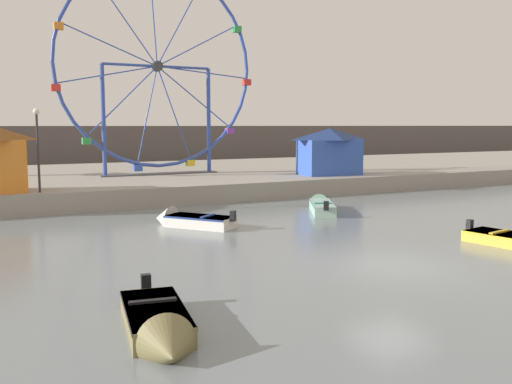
{
  "coord_description": "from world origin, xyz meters",
  "views": [
    {
      "loc": [
        -11.79,
        -13.65,
        4.47
      ],
      "look_at": [
        0.27,
        10.06,
        1.3
      ],
      "focal_mm": 39.34,
      "sensor_mm": 36.0,
      "label": 1
    }
  ],
  "objects_px": {
    "carnival_booth_blue_tent": "(329,151)",
    "promenade_lamp_near": "(37,138)",
    "motorboat_olive_wood": "(160,327)",
    "motorboat_seafoam": "(321,205)",
    "ferris_wheel_blue_frame": "(157,69)",
    "motorboat_white_red_stripe": "(187,220)"
  },
  "relations": [
    {
      "from": "carnival_booth_blue_tent",
      "to": "promenade_lamp_near",
      "type": "relative_size",
      "value": 1.08
    },
    {
      "from": "motorboat_olive_wood",
      "to": "promenade_lamp_near",
      "type": "height_order",
      "value": "promenade_lamp_near"
    },
    {
      "from": "motorboat_seafoam",
      "to": "motorboat_olive_wood",
      "type": "relative_size",
      "value": 1.08
    },
    {
      "from": "motorboat_seafoam",
      "to": "motorboat_olive_wood",
      "type": "bearing_deg",
      "value": 164.0
    },
    {
      "from": "motorboat_seafoam",
      "to": "ferris_wheel_blue_frame",
      "type": "bearing_deg",
      "value": 47.11
    },
    {
      "from": "carnival_booth_blue_tent",
      "to": "motorboat_white_red_stripe",
      "type": "bearing_deg",
      "value": -141.59
    },
    {
      "from": "carnival_booth_blue_tent",
      "to": "promenade_lamp_near",
      "type": "xyz_separation_m",
      "value": [
        -18.96,
        -1.87,
        1.08
      ]
    },
    {
      "from": "motorboat_white_red_stripe",
      "to": "carnival_booth_blue_tent",
      "type": "height_order",
      "value": "carnival_booth_blue_tent"
    },
    {
      "from": "motorboat_olive_wood",
      "to": "motorboat_seafoam",
      "type": "bearing_deg",
      "value": 145.11
    },
    {
      "from": "motorboat_seafoam",
      "to": "promenade_lamp_near",
      "type": "height_order",
      "value": "promenade_lamp_near"
    },
    {
      "from": "motorboat_olive_wood",
      "to": "promenade_lamp_near",
      "type": "xyz_separation_m",
      "value": [
        -0.31,
        19.18,
        3.56
      ]
    },
    {
      "from": "motorboat_white_red_stripe",
      "to": "ferris_wheel_blue_frame",
      "type": "height_order",
      "value": "ferris_wheel_blue_frame"
    },
    {
      "from": "carnival_booth_blue_tent",
      "to": "motorboat_seafoam",
      "type": "bearing_deg",
      "value": -121.25
    },
    {
      "from": "carnival_booth_blue_tent",
      "to": "motorboat_olive_wood",
      "type": "bearing_deg",
      "value": -125.97
    },
    {
      "from": "motorboat_white_red_stripe",
      "to": "motorboat_olive_wood",
      "type": "relative_size",
      "value": 0.93
    },
    {
      "from": "motorboat_olive_wood",
      "to": "carnival_booth_blue_tent",
      "type": "bearing_deg",
      "value": 147.53
    },
    {
      "from": "motorboat_white_red_stripe",
      "to": "motorboat_seafoam",
      "type": "relative_size",
      "value": 0.86
    },
    {
      "from": "promenade_lamp_near",
      "to": "motorboat_white_red_stripe",
      "type": "bearing_deg",
      "value": -51.72
    },
    {
      "from": "motorboat_olive_wood",
      "to": "ferris_wheel_blue_frame",
      "type": "xyz_separation_m",
      "value": [
        8.3,
        26.7,
        8.0
      ]
    },
    {
      "from": "motorboat_olive_wood",
      "to": "carnival_booth_blue_tent",
      "type": "distance_m",
      "value": 28.23
    },
    {
      "from": "motorboat_seafoam",
      "to": "carnival_booth_blue_tent",
      "type": "height_order",
      "value": "carnival_booth_blue_tent"
    },
    {
      "from": "motorboat_white_red_stripe",
      "to": "motorboat_olive_wood",
      "type": "height_order",
      "value": "motorboat_white_red_stripe"
    }
  ]
}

